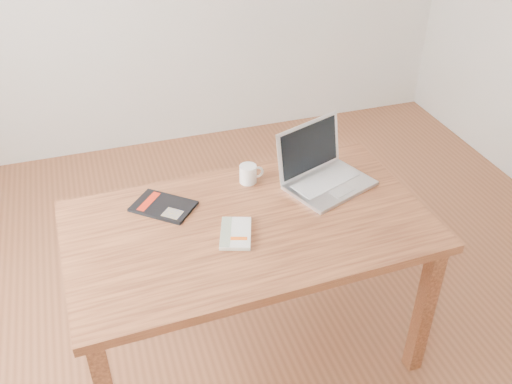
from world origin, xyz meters
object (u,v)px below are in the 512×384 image
object	(u,v)px
black_guidebook	(163,206)
laptop	(322,172)
white_guidebook	(236,233)
coffee_mug	(249,173)
desk	(249,240)

from	to	relation	value
black_guidebook	laptop	xyz separation A→B (m)	(0.71, -0.03, 0.05)
white_guidebook	coffee_mug	size ratio (longest dim) A/B	1.99
black_guidebook	laptop	size ratio (longest dim) A/B	0.67
desk	white_guidebook	distance (m)	0.13
white_guidebook	laptop	size ratio (longest dim) A/B	0.50
laptop	coffee_mug	bearing A→B (deg)	140.69
desk	coffee_mug	bearing A→B (deg)	70.53
desk	black_guidebook	distance (m)	0.38
white_guidebook	laptop	bearing A→B (deg)	45.88
white_guidebook	black_guidebook	size ratio (longest dim) A/B	0.75
black_guidebook	coffee_mug	xyz separation A→B (m)	(0.40, 0.08, 0.04)
desk	coffee_mug	xyz separation A→B (m)	(0.09, 0.29, 0.13)
desk	laptop	distance (m)	0.46
laptop	desk	bearing A→B (deg)	-176.32
white_guidebook	coffee_mug	xyz separation A→B (m)	(0.16, 0.34, 0.04)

